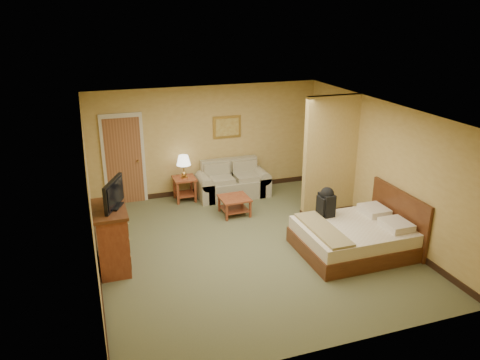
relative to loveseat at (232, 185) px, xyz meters
name	(u,v)px	position (x,y,z in m)	size (l,w,h in m)	color
floor	(249,247)	(-0.50, -2.57, -0.28)	(6.00, 6.00, 0.00)	brown
ceiling	(250,111)	(-0.50, -2.57, 2.32)	(6.00, 6.00, 0.00)	white
back_wall	(207,141)	(-0.50, 0.43, 1.02)	(5.50, 0.02, 2.60)	tan
left_wall	(91,201)	(-3.25, -2.57, 1.02)	(0.02, 6.00, 2.60)	tan
right_wall	(380,167)	(2.25, -2.57, 1.02)	(0.02, 6.00, 2.60)	tan
partition	(330,157)	(1.65, -1.65, 1.02)	(1.20, 0.15, 2.60)	tan
door	(124,160)	(-2.45, 0.39, 0.75)	(0.94, 0.16, 2.10)	beige
baseboard	(208,190)	(-0.50, 0.42, -0.22)	(5.50, 0.02, 0.12)	black
loveseat	(232,185)	(0.00, 0.00, 0.00)	(1.70, 0.79, 0.86)	#9C9476
side_table	(185,185)	(-1.15, 0.08, 0.09)	(0.51, 0.51, 0.56)	maroon
table_lamp	(184,161)	(-1.15, 0.08, 0.69)	(0.32, 0.32, 0.54)	#AE8240
coffee_table	(234,202)	(-0.30, -1.07, 0.01)	(0.63, 0.63, 0.40)	maroon
wall_picture	(227,127)	(0.00, 0.40, 1.32)	(0.68, 0.04, 0.53)	#B78E3F
dresser	(112,238)	(-2.97, -2.51, 0.28)	(0.55, 1.05, 1.12)	maroon
tv	(114,195)	(-2.87, -2.51, 1.06)	(0.37, 0.74, 0.48)	black
bed	(356,236)	(1.32, -3.35, 0.02)	(1.97, 1.67, 1.08)	#4B2311
backpack	(327,201)	(0.98, -2.78, 0.55)	(0.26, 0.34, 0.56)	black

